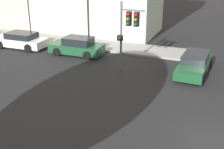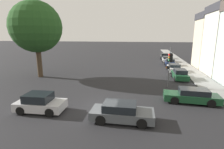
{
  "view_description": "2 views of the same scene",
  "coord_description": "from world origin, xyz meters",
  "px_view_note": "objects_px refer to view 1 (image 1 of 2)",
  "views": [
    {
      "loc": [
        -12.29,
        0.39,
        7.66
      ],
      "look_at": [
        1.69,
        5.85,
        1.63
      ],
      "focal_mm": 50.0,
      "sensor_mm": 36.0,
      "label": 1
    },
    {
      "loc": [
        3.48,
        -13.81,
        6.04
      ],
      "look_at": [
        0.24,
        3.26,
        2.11
      ],
      "focal_mm": 28.0,
      "sensor_mm": 36.0,
      "label": 2
    }
  ],
  "objects_px": {
    "crossing_car_1": "(195,64)",
    "parked_car_1": "(21,40)",
    "traffic_signal": "(128,25)",
    "parked_car_0": "(77,46)"
  },
  "relations": [
    {
      "from": "traffic_signal",
      "to": "parked_car_0",
      "type": "distance_m",
      "value": 5.87
    },
    {
      "from": "traffic_signal",
      "to": "crossing_car_1",
      "type": "distance_m",
      "value": 5.14
    },
    {
      "from": "traffic_signal",
      "to": "parked_car_1",
      "type": "height_order",
      "value": "traffic_signal"
    },
    {
      "from": "traffic_signal",
      "to": "parked_car_1",
      "type": "relative_size",
      "value": 1.03
    },
    {
      "from": "crossing_car_1",
      "to": "parked_car_0",
      "type": "distance_m",
      "value": 9.06
    },
    {
      "from": "traffic_signal",
      "to": "crossing_car_1",
      "type": "bearing_deg",
      "value": 111.66
    },
    {
      "from": "crossing_car_1",
      "to": "parked_car_1",
      "type": "xyz_separation_m",
      "value": [
        0.58,
        14.32,
        -0.01
      ]
    },
    {
      "from": "parked_car_0",
      "to": "traffic_signal",
      "type": "bearing_deg",
      "value": 155.44
    },
    {
      "from": "crossing_car_1",
      "to": "parked_car_1",
      "type": "bearing_deg",
      "value": -89.62
    },
    {
      "from": "crossing_car_1",
      "to": "parked_car_0",
      "type": "relative_size",
      "value": 1.17
    }
  ]
}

